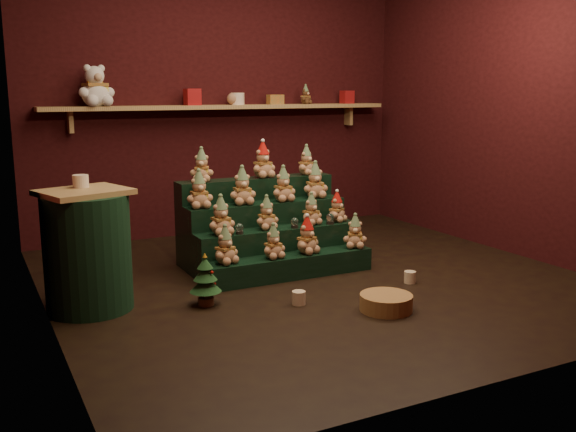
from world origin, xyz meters
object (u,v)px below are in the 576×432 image
snow_globe_a (240,228)px  brown_bear (306,95)px  side_table (87,251)px  wicker_basket (386,303)px  snow_globe_c (330,219)px  mug_right (410,277)px  mini_christmas_tree (205,280)px  snow_globe_b (295,223)px  white_bear (95,80)px  mug_left (299,298)px  riser_tier_front (290,266)px

snow_globe_a → brown_bear: size_ratio=0.44×
side_table → wicker_basket: bearing=-45.4°
snow_globe_c → mug_right: (0.30, -0.72, -0.36)m
mini_christmas_tree → side_table: bearing=158.6°
snow_globe_b → side_table: (-1.68, -0.21, 0.00)m
mini_christmas_tree → white_bear: size_ratio=0.80×
snow_globe_c → mug_left: 1.11m
snow_globe_a → brown_bear: 2.33m
riser_tier_front → mug_right: size_ratio=15.34×
side_table → brown_bear: 3.30m
side_table → mug_left: size_ratio=8.68×
wicker_basket → white_bear: (-1.33, 2.69, 1.50)m
mini_christmas_tree → mug_left: (0.58, -0.28, -0.14)m
side_table → mug_right: size_ratio=9.04×
riser_tier_front → white_bear: white_bear is taller
snow_globe_c → mug_left: size_ratio=0.97×
snow_globe_a → snow_globe_b: (0.49, 0.00, -0.00)m
mug_right → white_bear: (-1.87, 2.25, 1.51)m
riser_tier_front → snow_globe_b: 0.37m
mug_left → brown_bear: size_ratio=0.48×
snow_globe_b → white_bear: 2.28m
riser_tier_front → wicker_basket: riser_tier_front is taller
white_bear → snow_globe_c: bearing=-55.4°
side_table → mug_left: 1.47m
mini_christmas_tree → brown_bear: 3.03m
snow_globe_c → mini_christmas_tree: (-1.29, -0.49, -0.22)m
mug_left → white_bear: 2.89m
mug_left → white_bear: size_ratio=0.20×
snow_globe_c → white_bear: size_ratio=0.20×
brown_bear → mug_right: bearing=-124.4°
mug_right → mini_christmas_tree: bearing=172.0°
snow_globe_a → mini_christmas_tree: 0.71m
snow_globe_c → mug_right: snow_globe_c is taller
wicker_basket → mini_christmas_tree: bearing=147.8°
mug_left → riser_tier_front: bearing=67.7°
side_table → mug_left: (1.31, -0.56, -0.36)m
brown_bear → side_table: bearing=-173.0°
snow_globe_a → white_bear: bearing=116.1°
white_bear → wicker_basket: bearing=-74.7°
snow_globe_b → snow_globe_c: (0.34, 0.00, 0.00)m
mini_christmas_tree → snow_globe_c: bearing=20.9°
riser_tier_front → mini_christmas_tree: bearing=-158.2°
snow_globe_a → wicker_basket: snow_globe_a is taller
side_table → mini_christmas_tree: (0.73, -0.28, -0.23)m
side_table → mini_christmas_tree: side_table is taller
mini_christmas_tree → wicker_basket: mini_christmas_tree is taller
mug_left → white_bear: bearing=110.6°
riser_tier_front → snow_globe_a: size_ratio=16.25×
mug_right → riser_tier_front: bearing=143.6°
side_table → mug_right: bearing=-29.8°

